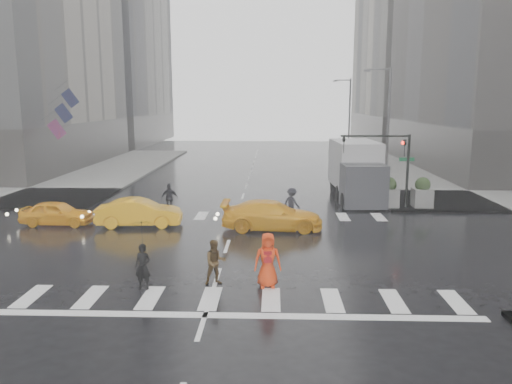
{
  "coord_description": "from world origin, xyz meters",
  "views": [
    {
      "loc": [
        2.03,
        -21.47,
        6.41
      ],
      "look_at": [
        1.23,
        2.0,
        2.12
      ],
      "focal_mm": 35.0,
      "sensor_mm": 36.0,
      "label": 1
    }
  ],
  "objects_px": {
    "traffic_signal_pole": "(391,156)",
    "taxi_front": "(57,213)",
    "taxi_mid": "(139,213)",
    "pedestrian_orange": "(268,260)",
    "box_truck": "(357,170)",
    "pedestrian_brown": "(215,262)"
  },
  "relations": [
    {
      "from": "traffic_signal_pole",
      "to": "box_truck",
      "type": "distance_m",
      "value": 3.46
    },
    {
      "from": "pedestrian_brown",
      "to": "taxi_front",
      "type": "xyz_separation_m",
      "value": [
        -9.29,
        8.31,
        -0.17
      ]
    },
    {
      "from": "traffic_signal_pole",
      "to": "box_truck",
      "type": "relative_size",
      "value": 0.63
    },
    {
      "from": "taxi_mid",
      "to": "pedestrian_brown",
      "type": "bearing_deg",
      "value": -153.94
    },
    {
      "from": "pedestrian_brown",
      "to": "taxi_mid",
      "type": "distance_m",
      "value": 9.56
    },
    {
      "from": "pedestrian_brown",
      "to": "pedestrian_orange",
      "type": "xyz_separation_m",
      "value": [
        1.85,
        -0.21,
        0.17
      ]
    },
    {
      "from": "pedestrian_orange",
      "to": "box_truck",
      "type": "xyz_separation_m",
      "value": [
        5.63,
        15.75,
        1.05
      ]
    },
    {
      "from": "pedestrian_orange",
      "to": "taxi_front",
      "type": "height_order",
      "value": "pedestrian_orange"
    },
    {
      "from": "taxi_front",
      "to": "traffic_signal_pole",
      "type": "bearing_deg",
      "value": -75.31
    },
    {
      "from": "pedestrian_brown",
      "to": "box_truck",
      "type": "height_order",
      "value": "box_truck"
    },
    {
      "from": "pedestrian_brown",
      "to": "taxi_front",
      "type": "distance_m",
      "value": 12.47
    },
    {
      "from": "pedestrian_brown",
      "to": "pedestrian_orange",
      "type": "distance_m",
      "value": 1.87
    },
    {
      "from": "taxi_front",
      "to": "taxi_mid",
      "type": "distance_m",
      "value": 4.39
    },
    {
      "from": "taxi_front",
      "to": "box_truck",
      "type": "xyz_separation_m",
      "value": [
        16.77,
        7.24,
        1.39
      ]
    },
    {
      "from": "traffic_signal_pole",
      "to": "taxi_front",
      "type": "xyz_separation_m",
      "value": [
        -18.27,
        -4.36,
        -2.58
      ]
    },
    {
      "from": "taxi_front",
      "to": "box_truck",
      "type": "height_order",
      "value": "box_truck"
    },
    {
      "from": "traffic_signal_pole",
      "to": "taxi_front",
      "type": "relative_size",
      "value": 1.21
    },
    {
      "from": "box_truck",
      "to": "traffic_signal_pole",
      "type": "bearing_deg",
      "value": -65.1
    },
    {
      "from": "pedestrian_orange",
      "to": "box_truck",
      "type": "height_order",
      "value": "box_truck"
    },
    {
      "from": "pedestrian_orange",
      "to": "box_truck",
      "type": "relative_size",
      "value": 0.27
    },
    {
      "from": "pedestrian_brown",
      "to": "taxi_mid",
      "type": "bearing_deg",
      "value": 103.08
    },
    {
      "from": "taxi_front",
      "to": "taxi_mid",
      "type": "bearing_deg",
      "value": -90.07
    }
  ]
}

